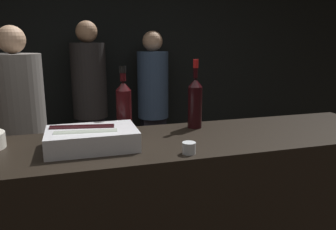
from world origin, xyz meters
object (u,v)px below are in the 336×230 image
candle_votive (189,148)px  red_wine_bottle_black_foil (124,105)px  person_in_hoodie (90,100)px  person_grey_polo (20,124)px  ice_bin_with_bottles (90,138)px  red_wine_bottle_tall (195,101)px  person_blond_tee (153,101)px

candle_votive → red_wine_bottle_black_foil: red_wine_bottle_black_foil is taller
person_in_hoodie → person_grey_polo: (-0.59, -0.62, -0.06)m
ice_bin_with_bottles → person_in_hoodie: 1.88m
red_wine_bottle_tall → person_in_hoodie: 1.75m
person_blond_tee → person_grey_polo: 1.40m
red_wine_bottle_tall → person_in_hoodie: size_ratio=0.22×
candle_votive → person_in_hoodie: (-0.31, 2.07, -0.12)m
ice_bin_with_bottles → red_wine_bottle_black_foil: (0.19, 0.22, 0.10)m
ice_bin_with_bottles → red_wine_bottle_black_foil: red_wine_bottle_black_foil is taller
ice_bin_with_bottles → person_in_hoodie: (0.10, 1.87, -0.15)m
red_wine_bottle_black_foil → person_blond_tee: (0.57, 1.67, -0.30)m
red_wine_bottle_tall → person_grey_polo: person_grey_polo is taller
red_wine_bottle_black_foil → ice_bin_with_bottles: bearing=-131.2°
person_blond_tee → candle_votive: bearing=-17.9°
red_wine_bottle_tall → person_in_hoodie: bearing=106.5°
person_in_hoodie → person_blond_tee: (0.66, 0.02, -0.05)m
candle_votive → person_in_hoodie: person_in_hoodie is taller
red_wine_bottle_tall → red_wine_bottle_black_foil: 0.40m
candle_votive → person_blond_tee: bearing=80.3°
person_in_hoodie → red_wine_bottle_tall: bearing=-104.5°
person_blond_tee → person_grey_polo: person_grey_polo is taller
ice_bin_with_bottles → person_grey_polo: 1.36m
red_wine_bottle_black_foil → person_blond_tee: size_ratio=0.21×
person_grey_polo → ice_bin_with_bottles: bearing=17.7°
red_wine_bottle_black_foil → person_blond_tee: bearing=71.0°
person_blond_tee → person_grey_polo: size_ratio=0.99×
candle_votive → person_blond_tee: (0.36, 2.09, -0.17)m
red_wine_bottle_black_foil → person_grey_polo: person_grey_polo is taller
ice_bin_with_bottles → person_grey_polo: person_grey_polo is taller
person_grey_polo → red_wine_bottle_tall: bearing=42.5°
candle_votive → person_grey_polo: (-0.89, 1.46, -0.18)m
person_in_hoodie → person_grey_polo: person_in_hoodie is taller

